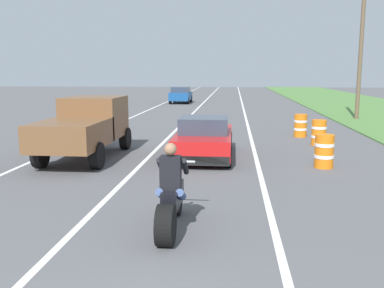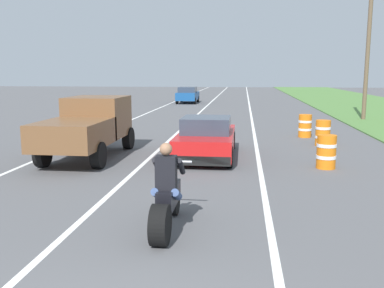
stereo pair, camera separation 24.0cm
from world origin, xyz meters
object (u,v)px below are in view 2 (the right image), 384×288
at_px(construction_barrel_far, 305,126).
at_px(distant_car_far_ahead, 188,95).
at_px(pickup_truck_left_lane_brown, 89,125).
at_px(construction_barrel_nearest, 326,152).
at_px(motorcycle_with_rider, 166,200).
at_px(sports_car_red, 206,139).
at_px(construction_barrel_mid, 323,133).

bearing_deg(construction_barrel_far, distant_car_far_ahead, 111.11).
height_order(pickup_truck_left_lane_brown, distant_car_far_ahead, pickup_truck_left_lane_brown).
xyz_separation_m(construction_barrel_nearest, construction_barrel_far, (0.24, 6.25, 0.00)).
height_order(motorcycle_with_rider, sports_car_red, motorcycle_with_rider).
relative_size(motorcycle_with_rider, construction_barrel_nearest, 2.21).
bearing_deg(construction_barrel_mid, construction_barrel_far, 99.63).
relative_size(construction_barrel_nearest, distant_car_far_ahead, 0.25).
distance_m(construction_barrel_mid, distant_car_far_ahead, 24.01).
xyz_separation_m(motorcycle_with_rider, construction_barrel_far, (4.04, 11.87, -0.09)).
bearing_deg(construction_barrel_nearest, construction_barrel_far, 87.79).
bearing_deg(sports_car_red, construction_barrel_nearest, -19.24).
xyz_separation_m(sports_car_red, construction_barrel_far, (3.92, 4.96, -0.13)).
xyz_separation_m(construction_barrel_nearest, construction_barrel_mid, (0.61, 4.05, 0.00)).
distance_m(sports_car_red, construction_barrel_far, 6.33).
xyz_separation_m(pickup_truck_left_lane_brown, construction_barrel_far, (7.82, 5.47, -0.60)).
xyz_separation_m(pickup_truck_left_lane_brown, construction_barrel_nearest, (7.58, -0.78, -0.60)).
distance_m(sports_car_red, construction_barrel_nearest, 3.90).
bearing_deg(motorcycle_with_rider, construction_barrel_far, 71.22).
bearing_deg(motorcycle_with_rider, pickup_truck_left_lane_brown, 120.59).
distance_m(motorcycle_with_rider, sports_car_red, 6.91).
distance_m(motorcycle_with_rider, construction_barrel_mid, 10.63).
relative_size(sports_car_red, construction_barrel_nearest, 4.30).
distance_m(construction_barrel_far, distant_car_far_ahead, 21.82).
xyz_separation_m(construction_barrel_mid, construction_barrel_far, (-0.37, 2.20, 0.00)).
distance_m(pickup_truck_left_lane_brown, construction_barrel_far, 9.56).
bearing_deg(sports_car_red, distant_car_far_ahead, 98.84).
relative_size(construction_barrel_mid, distant_car_far_ahead, 0.25).
distance_m(motorcycle_with_rider, construction_barrel_far, 12.54).
height_order(sports_car_red, construction_barrel_far, sports_car_red).
bearing_deg(motorcycle_with_rider, construction_barrel_mid, 65.49).
relative_size(construction_barrel_far, distant_car_far_ahead, 0.25).
bearing_deg(sports_car_red, construction_barrel_mid, 32.75).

